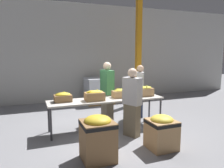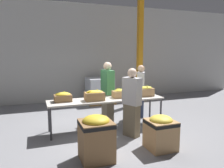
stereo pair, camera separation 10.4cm
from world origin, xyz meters
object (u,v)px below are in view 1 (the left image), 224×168
at_px(banana_box_1, 95,95).
at_px(donation_bin_1, 162,131).
at_px(banana_box_3, 146,91).
at_px(volunteer_0, 140,91).
at_px(banana_box_0, 63,97).
at_px(sorting_table, 107,101).
at_px(banana_box_2, 121,93).
at_px(volunteer_1, 107,92).
at_px(donation_bin_0, 98,137).
at_px(support_pillar, 138,53).
at_px(pallet_stack_0, 98,91).
at_px(volunteer_2, 132,103).

xyz_separation_m(banana_box_1, donation_bin_1, (1.03, -1.47, -0.56)).
bearing_deg(banana_box_3, volunteer_0, 73.91).
height_order(banana_box_0, volunteer_0, volunteer_0).
bearing_deg(banana_box_1, sorting_table, 10.69).
xyz_separation_m(banana_box_2, banana_box_3, (0.72, -0.05, 0.02)).
relative_size(banana_box_0, volunteer_1, 0.24).
height_order(sorting_table, banana_box_2, banana_box_2).
height_order(banana_box_3, donation_bin_0, banana_box_3).
height_order(banana_box_1, banana_box_2, banana_box_1).
bearing_deg(support_pillar, donation_bin_1, -110.42).
relative_size(sorting_table, pallet_stack_0, 2.86).
height_order(volunteer_0, donation_bin_0, volunteer_0).
xyz_separation_m(banana_box_1, banana_box_2, (0.78, 0.11, -0.01)).
xyz_separation_m(banana_box_3, donation_bin_1, (-0.47, -1.53, -0.57)).
xyz_separation_m(banana_box_1, volunteer_1, (0.57, 0.66, -0.08)).
height_order(banana_box_3, volunteer_1, volunteer_1).
relative_size(banana_box_1, volunteer_2, 0.29).
height_order(banana_box_2, volunteer_2, volunteer_2).
distance_m(banana_box_1, volunteer_2, 0.98).
relative_size(banana_box_1, pallet_stack_0, 0.45).
xyz_separation_m(sorting_table, banana_box_2, (0.43, 0.04, 0.17)).
relative_size(banana_box_2, donation_bin_1, 0.66).
xyz_separation_m(sorting_table, support_pillar, (2.11, 2.29, 1.24)).
xyz_separation_m(volunteer_2, donation_bin_1, (0.27, -0.86, -0.44)).
relative_size(volunteer_2, donation_bin_1, 2.27).
relative_size(banana_box_3, volunteer_0, 0.24).
bearing_deg(support_pillar, volunteer_2, -119.80).
height_order(banana_box_0, banana_box_2, banana_box_2).
distance_m(volunteer_1, donation_bin_1, 2.23).
distance_m(sorting_table, banana_box_2, 0.47).
relative_size(sorting_table, banana_box_3, 7.67).
bearing_deg(banana_box_2, support_pillar, 53.33).
bearing_deg(banana_box_1, donation_bin_0, -104.20).
bearing_deg(donation_bin_0, volunteer_0, 47.28).
distance_m(banana_box_2, pallet_stack_0, 2.99).
relative_size(sorting_table, volunteer_2, 1.84).
bearing_deg(banana_box_3, support_pillar, 67.42).
relative_size(volunteer_2, pallet_stack_0, 1.56).
xyz_separation_m(sorting_table, donation_bin_1, (0.68, -1.54, -0.38)).
relative_size(banana_box_0, donation_bin_1, 0.58).
bearing_deg(sorting_table, volunteer_2, -59.02).
bearing_deg(volunteer_0, banana_box_3, 12.79).
xyz_separation_m(banana_box_2, volunteer_0, (0.93, 0.67, -0.12)).
bearing_deg(pallet_stack_0, donation_bin_1, -90.09).
bearing_deg(pallet_stack_0, banana_box_2, -94.93).
bearing_deg(pallet_stack_0, banana_box_0, -121.97).
distance_m(volunteer_1, donation_bin_0, 2.36).
height_order(banana_box_1, pallet_stack_0, banana_box_1).
bearing_deg(banana_box_2, donation_bin_1, -81.12).
bearing_deg(banana_box_1, banana_box_2, 7.94).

